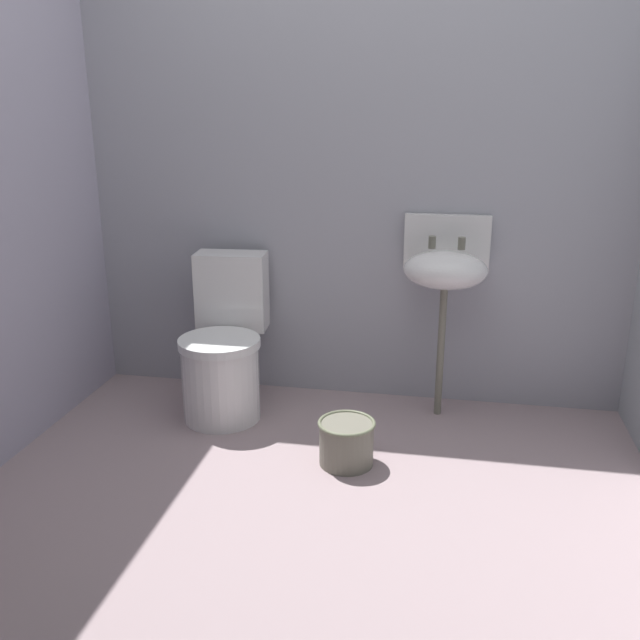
{
  "coord_description": "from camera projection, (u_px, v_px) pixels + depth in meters",
  "views": [
    {
      "loc": [
        0.47,
        -2.23,
        1.52
      ],
      "look_at": [
        0.0,
        0.31,
        0.7
      ],
      "focal_mm": 38.72,
      "sensor_mm": 36.0,
      "label": 1
    }
  ],
  "objects": [
    {
      "name": "toilet_near_wall",
      "position": [
        224.0,
        351.0,
        3.46
      ],
      "size": [
        0.43,
        0.62,
        0.78
      ],
      "rotation": [
        0.0,
        0.0,
        3.22
      ],
      "color": "silver",
      "rests_on": "ground"
    },
    {
      "name": "ground_plane",
      "position": [
        305.0,
        527.0,
        2.64
      ],
      "size": [
        3.17,
        2.85,
        0.08
      ],
      "primitive_type": "cube",
      "color": "gray"
    },
    {
      "name": "wall_back",
      "position": [
        355.0,
        179.0,
        3.48
      ],
      "size": [
        3.17,
        0.1,
        2.28
      ],
      "primitive_type": "cube",
      "color": "#9A9AA4",
      "rests_on": "ground"
    },
    {
      "name": "bucket",
      "position": [
        346.0,
        442.0,
        3.0
      ],
      "size": [
        0.25,
        0.25,
        0.2
      ],
      "color": "#6A6758",
      "rests_on": "ground"
    },
    {
      "name": "sink",
      "position": [
        445.0,
        268.0,
        3.31
      ],
      "size": [
        0.42,
        0.35,
        0.99
      ],
      "color": "#6A6758",
      "rests_on": "ground"
    }
  ]
}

